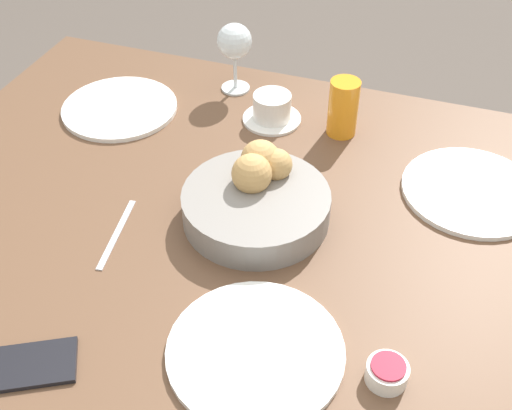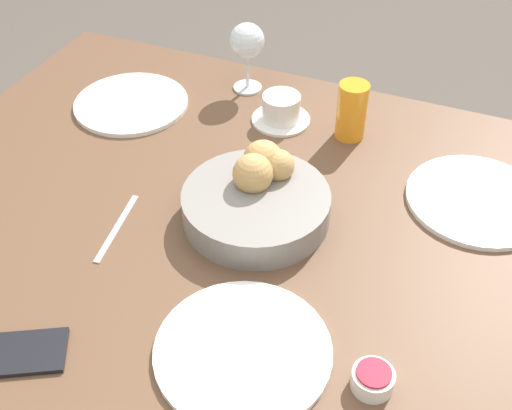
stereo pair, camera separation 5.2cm
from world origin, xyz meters
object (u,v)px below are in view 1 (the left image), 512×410
Objects in this scene: jam_bowl_berry at (387,373)px; wine_glass at (235,44)px; cell_phone at (22,366)px; plate_near_right at (120,108)px; plate_near_left at (472,191)px; coffee_cup at (272,109)px; bread_basket at (257,197)px; plate_far_center at (255,351)px; juice_glass at (343,108)px; knife_silver at (117,234)px.

wine_glass is at bearing -54.45° from jam_bowl_berry.
plate_near_right is at bearing -73.80° from cell_phone.
coffee_cup is at bearing -14.23° from plate_near_left.
bread_basket is 0.46m from cell_phone.
bread_basket is 0.45m from plate_near_right.
cell_phone is at bearing 23.44° from plate_far_center.
juice_glass is at bearing -112.25° from cell_phone.
wine_glass reaches higher than plate_far_center.
juice_glass is (0.27, -0.11, 0.05)m from plate_near_left.
knife_silver is at bearing 86.90° from wine_glass.
cell_phone is (-0.00, 0.28, 0.00)m from knife_silver.
knife_silver is at bearing 117.31° from plate_near_right.
wine_glass reaches higher than plate_near_right.
plate_far_center is at bearing 108.69° from bread_basket.
coffee_cup is 0.44m from knife_silver.
knife_silver is at bearing -26.71° from plate_far_center.
bread_basket reaches higher than plate_near_right.
cell_phone is (0.30, 0.13, -0.00)m from plate_far_center.
wine_glass reaches higher than plate_near_left.
cell_phone is (0.14, 0.70, -0.02)m from coffee_cup.
jam_bowl_berry is (0.08, 0.44, 0.01)m from plate_near_left.
jam_bowl_berry is at bearing -162.96° from cell_phone.
plate_near_right is 0.96× the size of plate_far_center.
cell_phone is at bearing 88.30° from wine_glass.
jam_bowl_berry is 0.34× the size of knife_silver.
coffee_cup reaches higher than plate_far_center.
plate_near_left is 2.14× the size of juice_glass.
jam_bowl_berry is at bearing 144.15° from plate_near_right.
bread_basket is 0.30m from coffee_cup.
plate_far_center is at bearing 91.21° from juice_glass.
wine_glass reaches higher than cell_phone.
jam_bowl_berry is at bearing 80.22° from plate_near_left.
bread_basket is 0.38m from jam_bowl_berry.
plate_near_left is at bearing -133.37° from cell_phone.
wine_glass is at bearing -91.70° from cell_phone.
bread_basket is 0.30m from plate_far_center.
plate_near_left is 2.06× the size of coffee_cup.
knife_silver is (0.21, 0.13, -0.04)m from bread_basket.
plate_near_right is (0.39, -0.22, -0.03)m from bread_basket.
plate_near_left is 0.30m from juice_glass.
plate_near_right is 0.66m from cell_phone.
cell_phone is at bearing 63.46° from bread_basket.
coffee_cup is at bearing -58.06° from jam_bowl_berry.
coffee_cup is at bearing -167.78° from plate_near_right.
bread_basket is at bearing 74.22° from juice_glass.
bread_basket is 4.38× the size of jam_bowl_berry.
cell_phone is at bearing 78.71° from coffee_cup.
coffee_cup reaches higher than cell_phone.
bread_basket is 1.04× the size of plate_near_right.
plate_far_center is 1.53× the size of cell_phone.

